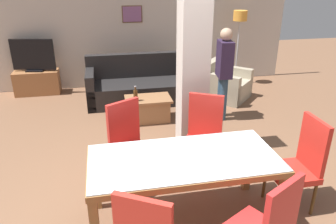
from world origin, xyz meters
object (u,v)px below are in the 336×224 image
object	(u,v)px
dining_chair_head_right	(300,162)
sofa	(139,86)
standing_person	(224,69)
bottle	(136,95)
dining_chair_far_left	(130,142)
tv_stand	(37,82)
dining_chair_far_right	(203,134)
coffee_table	(148,109)
tv_screen	(33,56)
floor_lamp	(240,23)
armchair	(224,85)
dining_table	(184,170)

from	to	relation	value
dining_chair_head_right	sofa	xyz separation A→B (m)	(-1.32, 3.64, -0.26)
standing_person	bottle	bearing A→B (deg)	94.23
dining_chair_far_left	tv_stand	bearing A→B (deg)	-95.32
dining_chair_far_right	bottle	world-z (taller)	dining_chair_far_right
coffee_table	tv_screen	world-z (taller)	tv_screen
tv_screen	floor_lamp	distance (m)	4.50
sofa	tv_screen	size ratio (longest dim) A/B	2.36
dining_chair_far_right	tv_stand	world-z (taller)	dining_chair_far_right
sofa	tv_screen	world-z (taller)	tv_screen
dining_chair_far_right	armchair	xyz separation A→B (m)	(1.27, 2.58, -0.29)
armchair	standing_person	bearing A→B (deg)	20.94
dining_chair_far_left	armchair	distance (m)	3.43
dining_chair_head_right	coffee_table	bearing A→B (deg)	26.18
bottle	tv_stand	distance (m)	2.75
dining_chair_far_left	coffee_table	xyz separation A→B (m)	(0.48, 1.81, -0.34)
dining_table	armchair	xyz separation A→B (m)	(1.73, 3.43, -0.35)
bottle	dining_chair_far_right	bearing A→B (deg)	-68.18
floor_lamp	dining_table	bearing A→B (deg)	-118.52
tv_screen	standing_person	xyz separation A→B (m)	(3.46, -2.00, 0.08)
sofa	bottle	xyz separation A→B (m)	(-0.19, -1.11, 0.22)
tv_screen	bottle	bearing A→B (deg)	146.50
dining_chair_head_right	armchair	size ratio (longest dim) A/B	0.89
dining_chair_far_right	bottle	xyz separation A→B (m)	(-0.67, 1.69, -0.04)
dining_chair_far_right	dining_chair_far_left	bearing A→B (deg)	30.79
bottle	floor_lamp	xyz separation A→B (m)	(2.53, 1.75, 0.88)
dining_chair_far_left	dining_chair_head_right	bearing A→B (deg)	125.48
dining_chair_far_right	dining_chair_far_left	distance (m)	0.93
dining_chair_far_left	armchair	bearing A→B (deg)	-159.83
dining_chair_far_left	sofa	bearing A→B (deg)	-128.79
armchair	tv_screen	world-z (taller)	tv_screen
dining_table	dining_chair_head_right	distance (m)	1.30
armchair	floor_lamp	world-z (taller)	floor_lamp
standing_person	dining_chair_head_right	bearing A→B (deg)	-173.98
tv_stand	dining_chair_head_right	bearing A→B (deg)	-52.48
coffee_table	bottle	size ratio (longest dim) A/B	3.03
armchair	dining_chair_far_left	bearing A→B (deg)	3.98
coffee_table	bottle	distance (m)	0.39
dining_chair_far_right	bottle	bearing A→B (deg)	-39.37
coffee_table	floor_lamp	xyz separation A→B (m)	(2.31, 1.66, 1.18)
armchair	bottle	xyz separation A→B (m)	(-1.94, -0.90, 0.25)
dining_chair_far_left	coffee_table	size ratio (longest dim) A/B	1.33
coffee_table	standing_person	xyz separation A→B (m)	(1.31, -0.15, 0.70)
armchair	bottle	distance (m)	2.15
dining_chair_far_left	tv_screen	bearing A→B (deg)	-95.32
armchair	standing_person	xyz separation A→B (m)	(-0.41, -0.96, 0.65)
coffee_table	bottle	world-z (taller)	bottle
dining_chair_far_left	tv_screen	distance (m)	4.03
dining_table	floor_lamp	size ratio (longest dim) A/B	1.12
dining_chair_far_right	sofa	bearing A→B (deg)	-51.41
dining_chair_far_left	standing_person	xyz separation A→B (m)	(1.79, 1.66, 0.36)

